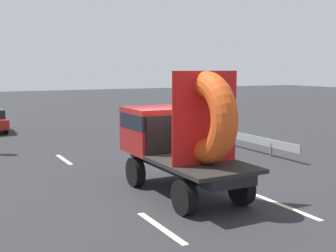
# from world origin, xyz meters

# --- Properties ---
(ground_plane) EXTENTS (120.00, 120.00, 0.00)m
(ground_plane) POSITION_xyz_m (0.00, 0.00, 0.00)
(ground_plane) COLOR #28282B
(flatbed_truck) EXTENTS (2.02, 4.66, 3.45)m
(flatbed_truck) POSITION_xyz_m (-0.09, 0.13, 1.67)
(flatbed_truck) COLOR black
(flatbed_truck) RESTS_ON ground_plane
(guardrail) EXTENTS (0.10, 12.69, 0.71)m
(guardrail) POSITION_xyz_m (5.61, 7.50, 0.53)
(guardrail) COLOR gray
(guardrail) RESTS_ON ground_plane
(lane_dash_left_near) EXTENTS (0.16, 2.21, 0.01)m
(lane_dash_left_near) POSITION_xyz_m (-1.83, -2.19, 0.00)
(lane_dash_left_near) COLOR beige
(lane_dash_left_near) RESTS_ON ground_plane
(lane_dash_left_far) EXTENTS (0.16, 2.01, 0.01)m
(lane_dash_left_far) POSITION_xyz_m (-1.83, 6.08, 0.00)
(lane_dash_left_far) COLOR beige
(lane_dash_left_far) RESTS_ON ground_plane
(lane_dash_right_near) EXTENTS (0.16, 2.52, 0.01)m
(lane_dash_right_near) POSITION_xyz_m (1.66, -2.29, 0.00)
(lane_dash_right_near) COLOR beige
(lane_dash_right_near) RESTS_ON ground_plane
(lane_dash_right_far) EXTENTS (0.16, 2.02, 0.01)m
(lane_dash_right_far) POSITION_xyz_m (1.66, 6.02, 0.00)
(lane_dash_right_far) COLOR beige
(lane_dash_right_far) RESTS_ON ground_plane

